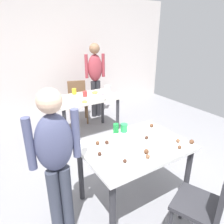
# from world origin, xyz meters

# --- Properties ---
(ground_plane) EXTENTS (6.40, 6.40, 0.00)m
(ground_plane) POSITION_xyz_m (0.00, 0.00, 0.00)
(ground_plane) COLOR gray
(wall_back) EXTENTS (6.40, 0.10, 2.60)m
(wall_back) POSITION_xyz_m (0.00, 3.20, 1.30)
(wall_back) COLOR silver
(wall_back) RESTS_ON ground_plane
(dining_table_near) EXTENTS (1.11, 0.80, 0.75)m
(dining_table_near) POSITION_xyz_m (-0.08, -0.03, 0.65)
(dining_table_near) COLOR white
(dining_table_near) RESTS_ON ground_plane
(dining_table_far) EXTENTS (1.16, 0.70, 0.75)m
(dining_table_far) POSITION_xyz_m (0.20, 1.79, 0.64)
(dining_table_far) COLOR silver
(dining_table_far) RESTS_ON ground_plane
(chair_near_table) EXTENTS (0.52, 0.52, 0.87)m
(chair_near_table) POSITION_xyz_m (0.13, -0.80, 0.50)
(chair_near_table) COLOR #2D2D33
(chair_near_table) RESTS_ON ground_plane
(chair_far_table) EXTENTS (0.51, 0.51, 0.87)m
(chair_far_table) POSITION_xyz_m (0.33, 2.49, 0.50)
(chair_far_table) COLOR brown
(chair_far_table) RESTS_ON ground_plane
(person_girl_near) EXTENTS (0.45, 0.22, 1.48)m
(person_girl_near) POSITION_xyz_m (-0.91, -0.00, 0.89)
(person_girl_near) COLOR #383D4C
(person_girl_near) RESTS_ON ground_plane
(person_adult_far) EXTENTS (0.46, 0.25, 1.63)m
(person_adult_far) POSITION_xyz_m (0.79, 2.51, 0.99)
(person_adult_far) COLOR #28282D
(person_adult_far) RESTS_ON ground_plane
(mixing_bowl) EXTENTS (0.17, 0.17, 0.06)m
(mixing_bowl) POSITION_xyz_m (-0.20, 0.12, 0.78)
(mixing_bowl) COLOR white
(mixing_bowl) RESTS_ON dining_table_near
(soda_can) EXTENTS (0.07, 0.07, 0.12)m
(soda_can) POSITION_xyz_m (-0.11, 0.30, 0.81)
(soda_can) COLOR #198438
(soda_can) RESTS_ON dining_table_near
(fork_near) EXTENTS (0.17, 0.02, 0.01)m
(fork_near) POSITION_xyz_m (0.28, -0.08, 0.75)
(fork_near) COLOR silver
(fork_near) RESTS_ON dining_table_near
(cup_near_0) EXTENTS (0.08, 0.08, 0.10)m
(cup_near_0) POSITION_xyz_m (-0.00, 0.29, 0.80)
(cup_near_0) COLOR green
(cup_near_0) RESTS_ON dining_table_near
(cake_ball_0) EXTENTS (0.04, 0.04, 0.04)m
(cake_ball_0) POSITION_xyz_m (-0.13, -0.29, 0.77)
(cake_ball_0) COLOR brown
(cake_ball_0) RESTS_ON dining_table_near
(cake_ball_1) EXTENTS (0.04, 0.04, 0.04)m
(cake_ball_1) POSITION_xyz_m (0.35, -0.24, 0.77)
(cake_ball_1) COLOR brown
(cake_ball_1) RESTS_ON dining_table_near
(cake_ball_2) EXTENTS (0.04, 0.04, 0.04)m
(cake_ball_2) POSITION_xyz_m (-0.50, -0.01, 0.77)
(cake_ball_2) COLOR #3D2319
(cake_ball_2) RESTS_ON dining_table_near
(cake_ball_3) EXTENTS (0.04, 0.04, 0.04)m
(cake_ball_3) POSITION_xyz_m (-0.41, 0.18, 0.77)
(cake_ball_3) COLOR brown
(cake_ball_3) RESTS_ON dining_table_near
(cake_ball_4) EXTENTS (0.04, 0.04, 0.04)m
(cake_ball_4) POSITION_xyz_m (-0.32, 0.14, 0.77)
(cake_ball_4) COLOR #3D2319
(cake_ball_4) RESTS_ON dining_table_near
(cake_ball_5) EXTENTS (0.04, 0.04, 0.04)m
(cake_ball_5) POSITION_xyz_m (-0.35, -0.23, 0.77)
(cake_ball_5) COLOR #3D2319
(cake_ball_5) RESTS_ON dining_table_near
(cake_ball_6) EXTENTS (0.04, 0.04, 0.04)m
(cake_ball_6) POSITION_xyz_m (-0.14, 0.24, 0.77)
(cake_ball_6) COLOR brown
(cake_ball_6) RESTS_ON dining_table_near
(cake_ball_7) EXTENTS (0.04, 0.04, 0.04)m
(cake_ball_7) POSITION_xyz_m (0.11, -0.00, 0.77)
(cake_ball_7) COLOR #3D2319
(cake_ball_7) RESTS_ON dining_table_near
(cake_ball_8) EXTENTS (0.05, 0.05, 0.05)m
(cake_ball_8) POSITION_xyz_m (-0.09, -0.22, 0.78)
(cake_ball_8) COLOR brown
(cake_ball_8) RESTS_ON dining_table_near
(cake_ball_9) EXTENTS (0.04, 0.04, 0.04)m
(cake_ball_9) POSITION_xyz_m (0.26, -0.33, 0.77)
(cake_ball_9) COLOR brown
(cake_ball_9) RESTS_ON dining_table_near
(cake_ball_10) EXTENTS (0.05, 0.05, 0.05)m
(cake_ball_10) POSITION_xyz_m (0.36, 0.20, 0.77)
(cake_ball_10) COLOR brown
(cake_ball_10) RESTS_ON dining_table_near
(cake_ball_11) EXTENTS (0.05, 0.05, 0.05)m
(cake_ball_11) POSITION_xyz_m (0.45, -0.33, 0.77)
(cake_ball_11) COLOR brown
(cake_ball_11) RESTS_ON dining_table_near
(pitcher_far) EXTENTS (0.11, 0.11, 0.20)m
(pitcher_far) POSITION_xyz_m (0.56, 1.60, 0.85)
(pitcher_far) COLOR white
(pitcher_far) RESTS_ON dining_table_far
(cup_far_0) EXTENTS (0.08, 0.08, 0.10)m
(cup_far_0) POSITION_xyz_m (0.21, 1.82, 0.80)
(cup_far_0) COLOR red
(cup_far_0) RESTS_ON dining_table_far
(cup_far_1) EXTENTS (0.08, 0.08, 0.11)m
(cup_far_1) POSITION_xyz_m (0.10, 2.06, 0.80)
(cup_far_1) COLOR yellow
(cup_far_1) RESTS_ON dining_table_far
(donut_far_0) EXTENTS (0.10, 0.10, 0.03)m
(donut_far_0) POSITION_xyz_m (-0.17, 1.54, 0.77)
(donut_far_0) COLOR white
(donut_far_0) RESTS_ON dining_table_far
(donut_far_1) EXTENTS (0.12, 0.12, 0.04)m
(donut_far_1) POSITION_xyz_m (0.46, 1.90, 0.77)
(donut_far_1) COLOR gold
(donut_far_1) RESTS_ON dining_table_far
(donut_far_2) EXTENTS (0.13, 0.13, 0.04)m
(donut_far_2) POSITION_xyz_m (0.50, 1.76, 0.77)
(donut_far_2) COLOR pink
(donut_far_2) RESTS_ON dining_table_far
(donut_far_3) EXTENTS (0.13, 0.13, 0.04)m
(donut_far_3) POSITION_xyz_m (0.41, 1.50, 0.77)
(donut_far_3) COLOR white
(donut_far_3) RESTS_ON dining_table_far
(donut_far_4) EXTENTS (0.10, 0.10, 0.03)m
(donut_far_4) POSITION_xyz_m (0.06, 1.51, 0.76)
(donut_far_4) COLOR gold
(donut_far_4) RESTS_ON dining_table_far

